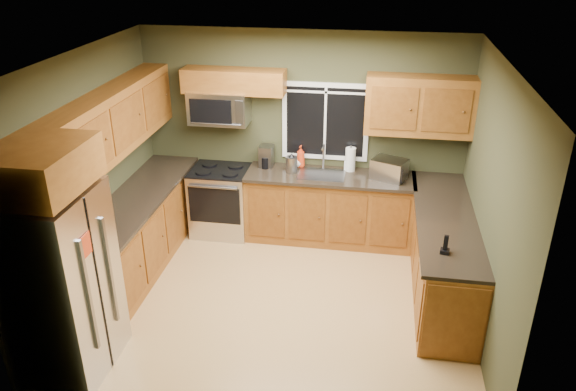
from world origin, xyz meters
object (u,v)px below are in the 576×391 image
(range, at_px, (221,200))
(soap_bottle_b, at_px, (348,163))
(cordless_phone, at_px, (445,248))
(refrigerator, at_px, (62,284))
(paper_towel_roll, at_px, (350,159))
(coffee_maker, at_px, (266,157))
(microwave, at_px, (219,107))
(soap_bottle_c, at_px, (299,161))
(soap_bottle_a, at_px, (301,156))
(kettle, at_px, (292,164))
(toaster_oven, at_px, (389,169))

(range, xyz_separation_m, soap_bottle_b, (1.67, 0.23, 0.56))
(soap_bottle_b, bearing_deg, cordless_phone, -61.13)
(refrigerator, bearing_deg, paper_towel_roll, 51.28)
(refrigerator, distance_m, coffee_maker, 3.21)
(microwave, bearing_deg, soap_bottle_c, 5.27)
(soap_bottle_c, relative_size, cordless_phone, 0.84)
(microwave, height_order, coffee_maker, microwave)
(cordless_phone, bearing_deg, paper_towel_roll, 118.36)
(paper_towel_roll, height_order, soap_bottle_a, paper_towel_roll)
(paper_towel_roll, xyz_separation_m, soap_bottle_a, (-0.65, 0.02, -0.01))
(range, height_order, soap_bottle_a, soap_bottle_a)
(microwave, xyz_separation_m, soap_bottle_c, (1.02, 0.09, -0.71))
(range, relative_size, soap_bottle_a, 3.20)
(kettle, xyz_separation_m, soap_bottle_c, (0.06, 0.21, -0.04))
(cordless_phone, bearing_deg, soap_bottle_a, 130.99)
(soap_bottle_b, bearing_deg, range, -172.13)
(range, relative_size, soap_bottle_b, 5.06)
(range, xyz_separation_m, soap_bottle_c, (1.02, 0.23, 0.55))
(soap_bottle_a, distance_m, soap_bottle_c, 0.07)
(range, height_order, microwave, microwave)
(kettle, xyz_separation_m, paper_towel_roll, (0.74, 0.19, 0.03))
(refrigerator, bearing_deg, coffee_maker, 66.35)
(refrigerator, relative_size, cordless_phone, 9.37)
(kettle, bearing_deg, coffee_maker, 156.99)
(range, distance_m, paper_towel_roll, 1.82)
(microwave, bearing_deg, soap_bottle_a, 5.15)
(range, height_order, soap_bottle_b, soap_bottle_b)
(range, bearing_deg, paper_towel_roll, 7.06)
(refrigerator, height_order, kettle, refrigerator)
(kettle, height_order, paper_towel_roll, paper_towel_roll)
(range, xyz_separation_m, coffee_maker, (0.60, 0.17, 0.60))
(refrigerator, bearing_deg, soap_bottle_a, 59.95)
(coffee_maker, bearing_deg, cordless_phone, -41.41)
(paper_towel_roll, relative_size, soap_bottle_b, 1.84)
(range, bearing_deg, soap_bottle_b, 7.87)
(toaster_oven, distance_m, coffee_maker, 1.61)
(refrigerator, distance_m, cordless_phone, 3.59)
(microwave, distance_m, coffee_maker, 0.89)
(paper_towel_roll, xyz_separation_m, soap_bottle_b, (-0.03, 0.02, -0.06))
(refrigerator, relative_size, kettle, 6.81)
(toaster_oven, height_order, coffee_maker, coffee_maker)
(coffee_maker, distance_m, soap_bottle_a, 0.45)
(soap_bottle_c, distance_m, cordless_phone, 2.60)
(soap_bottle_c, height_order, cordless_phone, cordless_phone)
(coffee_maker, height_order, kettle, coffee_maker)
(coffee_maker, distance_m, kettle, 0.39)
(kettle, height_order, cordless_phone, kettle)
(microwave, height_order, soap_bottle_a, microwave)
(range, bearing_deg, refrigerator, -103.97)
(soap_bottle_c, bearing_deg, cordless_phone, -48.59)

